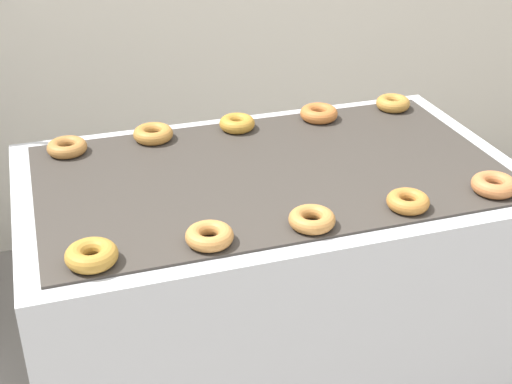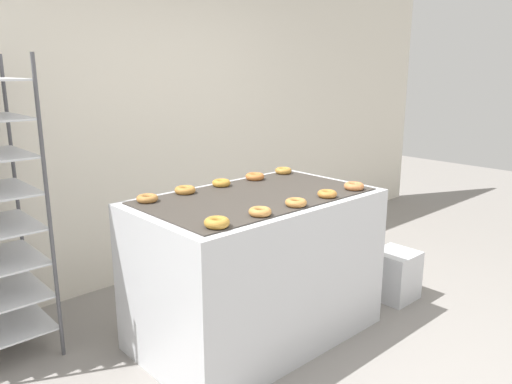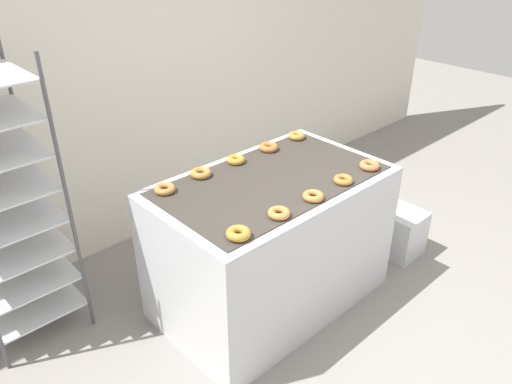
# 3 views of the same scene
# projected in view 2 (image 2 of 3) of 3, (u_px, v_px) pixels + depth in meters

# --- Properties ---
(ground_plane) EXTENTS (14.00, 14.00, 0.00)m
(ground_plane) POSITION_uv_depth(u_px,v_px,m) (339.00, 381.00, 2.89)
(ground_plane) COLOR gray
(wall_back) EXTENTS (8.00, 0.05, 2.80)m
(wall_back) POSITION_uv_depth(u_px,v_px,m) (140.00, 114.00, 4.07)
(wall_back) COLOR silver
(wall_back) RESTS_ON ground_plane
(fryer_machine) EXTENTS (1.55, 0.93, 0.98)m
(fryer_machine) POSITION_uv_depth(u_px,v_px,m) (256.00, 267.00, 3.28)
(fryer_machine) COLOR silver
(fryer_machine) RESTS_ON ground_plane
(glaze_bin) EXTENTS (0.32, 0.31, 0.38)m
(glaze_bin) POSITION_uv_depth(u_px,v_px,m) (395.00, 275.00, 3.90)
(glaze_bin) COLOR silver
(glaze_bin) RESTS_ON ground_plane
(donut_near_leftmost) EXTENTS (0.13, 0.13, 0.05)m
(donut_near_leftmost) POSITION_uv_depth(u_px,v_px,m) (217.00, 223.00, 2.53)
(donut_near_leftmost) COLOR #AC7C2E
(donut_near_leftmost) RESTS_ON fryer_machine
(donut_near_left) EXTENTS (0.13, 0.13, 0.04)m
(donut_near_left) POSITION_uv_depth(u_px,v_px,m) (260.00, 212.00, 2.73)
(donut_near_left) COLOR #B97C3D
(donut_near_left) RESTS_ON fryer_machine
(donut_near_center) EXTENTS (0.13, 0.13, 0.04)m
(donut_near_center) POSITION_uv_depth(u_px,v_px,m) (296.00, 202.00, 2.91)
(donut_near_center) COLOR #B3783B
(donut_near_center) RESTS_ON fryer_machine
(donut_near_right) EXTENTS (0.12, 0.12, 0.04)m
(donut_near_right) POSITION_uv_depth(u_px,v_px,m) (327.00, 194.00, 3.11)
(donut_near_right) COLOR #B17230
(donut_near_right) RESTS_ON fryer_machine
(donut_near_rightmost) EXTENTS (0.13, 0.13, 0.04)m
(donut_near_rightmost) POSITION_uv_depth(u_px,v_px,m) (354.00, 186.00, 3.30)
(donut_near_rightmost) COLOR #B86E3C
(donut_near_rightmost) RESTS_ON fryer_machine
(donut_far_leftmost) EXTENTS (0.13, 0.13, 0.04)m
(donut_far_leftmost) POSITION_uv_depth(u_px,v_px,m) (147.00, 198.00, 3.00)
(donut_far_leftmost) COLOR #A87036
(donut_far_leftmost) RESTS_ON fryer_machine
(donut_far_left) EXTENTS (0.14, 0.14, 0.04)m
(donut_far_left) POSITION_uv_depth(u_px,v_px,m) (185.00, 190.00, 3.20)
(donut_far_left) COLOR #AF7633
(donut_far_left) RESTS_ON fryer_machine
(donut_far_center) EXTENTS (0.13, 0.13, 0.04)m
(donut_far_center) POSITION_uv_depth(u_px,v_px,m) (221.00, 183.00, 3.40)
(donut_far_center) COLOR #B37E2B
(donut_far_center) RESTS_ON fryer_machine
(donut_far_right) EXTENTS (0.14, 0.14, 0.05)m
(donut_far_right) POSITION_uv_depth(u_px,v_px,m) (255.00, 176.00, 3.60)
(donut_far_right) COLOR #B86830
(donut_far_right) RESTS_ON fryer_machine
(donut_far_rightmost) EXTENTS (0.13, 0.13, 0.04)m
(donut_far_rightmost) POSITION_uv_depth(u_px,v_px,m) (283.00, 171.00, 3.80)
(donut_far_rightmost) COLOR #AF7B33
(donut_far_rightmost) RESTS_ON fryer_machine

